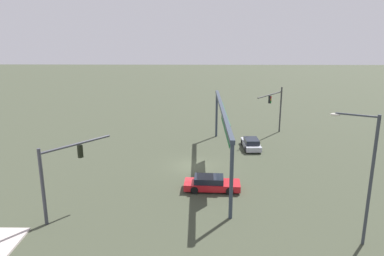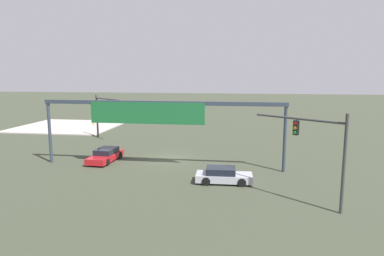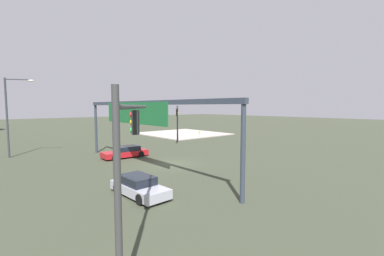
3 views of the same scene
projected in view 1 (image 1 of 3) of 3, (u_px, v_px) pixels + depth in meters
The scene contains 7 objects.
ground_plane at pixel (192, 166), 37.10m from camera, with size 227.96×227.96×0.00m, color #3B4130.
traffic_signal_near_corner at pixel (59, 168), 25.93m from camera, with size 4.63×3.85×5.57m.
traffic_signal_opposite_side at pixel (276, 104), 47.37m from camera, with size 5.09×4.03×6.04m.
streetlamp_curved_arm at pixel (366, 171), 22.38m from camera, with size 1.44×2.60×8.45m.
overhead_sign_gantry at pixel (223, 119), 35.41m from camera, with size 21.78×0.43×5.94m.
sedan_car_approaching at pixel (211, 183), 31.32m from camera, with size 2.12×4.81×1.21m.
sedan_car_waiting_far at pixel (251, 144), 42.40m from camera, with size 4.35×1.95×1.21m.
Camera 1 is at (34.89, 0.51, 13.17)m, focal length 34.45 mm.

